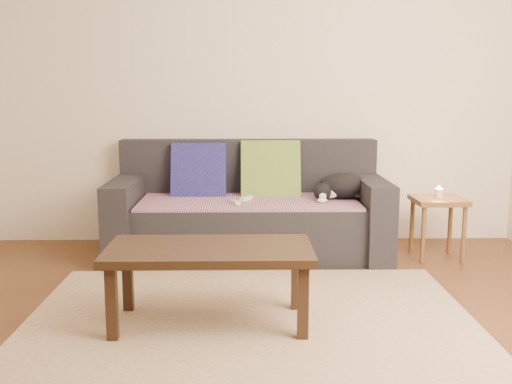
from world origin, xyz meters
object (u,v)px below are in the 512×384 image
at_px(wii_remote_b, 246,198).
at_px(side_table, 438,209).
at_px(coffee_table, 210,257).
at_px(wii_remote_a, 235,202).
at_px(sofa, 249,214).
at_px(cat, 341,186).

height_order(wii_remote_b, side_table, same).
bearing_deg(wii_remote_b, side_table, -66.95).
bearing_deg(coffee_table, wii_remote_a, 84.51).
bearing_deg(side_table, wii_remote_a, -177.57).
height_order(wii_remote_a, wii_remote_b, same).
bearing_deg(wii_remote_a, coffee_table, 154.78).
xyz_separation_m(side_table, coffee_table, (-1.65, -1.29, -0.00)).
bearing_deg(side_table, sofa, 172.38).
bearing_deg(cat, sofa, 176.54).
xyz_separation_m(wii_remote_b, side_table, (1.45, -0.09, -0.07)).
distance_m(cat, coffee_table, 1.72).
bearing_deg(sofa, wii_remote_a, -111.69).
relative_size(wii_remote_a, coffee_table, 0.14).
distance_m(wii_remote_a, wii_remote_b, 0.17).
bearing_deg(cat, wii_remote_a, -165.31).
relative_size(sofa, cat, 4.52).
distance_m(wii_remote_a, side_table, 1.54).
height_order(cat, wii_remote_b, cat).
bearing_deg(cat, side_table, -11.32).
bearing_deg(sofa, wii_remote_b, -100.77).
relative_size(wii_remote_a, wii_remote_b, 1.00).
bearing_deg(wii_remote_a, side_table, -107.30).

